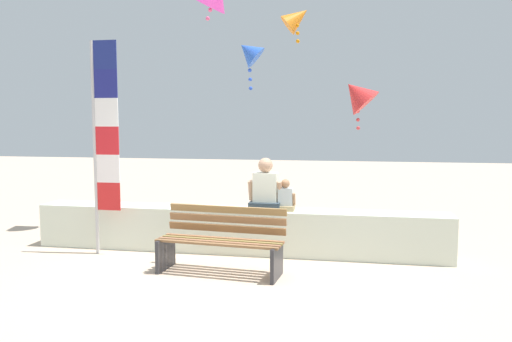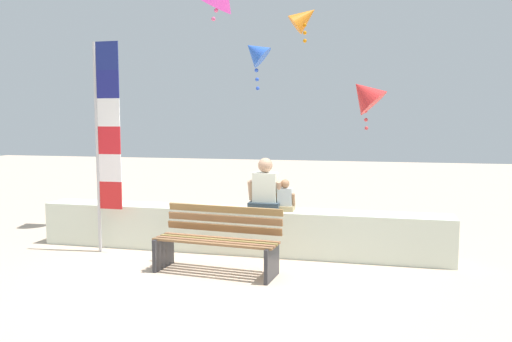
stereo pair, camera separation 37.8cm
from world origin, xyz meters
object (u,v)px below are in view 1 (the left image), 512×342
(person_child, at_px, (285,198))
(kite_red, at_px, (357,94))
(person_adult, at_px, (265,190))
(flag_banner, at_px, (103,134))
(kite_blue, at_px, (249,52))
(kite_orange, at_px, (297,18))
(park_bench, at_px, (221,242))

(person_child, xyz_separation_m, kite_red, (1.10, 3.19, 1.75))
(person_adult, bearing_deg, kite_red, 66.13)
(flag_banner, relative_size, kite_blue, 3.01)
(person_adult, relative_size, kite_orange, 0.87)
(person_adult, height_order, kite_orange, kite_orange)
(person_child, bearing_deg, flag_banner, -170.38)
(flag_banner, relative_size, kite_orange, 3.52)
(park_bench, relative_size, person_child, 3.64)
(kite_blue, bearing_deg, flag_banner, -118.12)
(kite_red, height_order, kite_orange, kite_orange)
(person_child, relative_size, flag_banner, 0.15)
(flag_banner, bearing_deg, park_bench, -16.54)
(person_adult, height_order, kite_blue, kite_blue)
(park_bench, relative_size, person_adult, 2.18)
(person_child, height_order, kite_orange, kite_orange)
(person_child, bearing_deg, kite_red, 70.94)
(park_bench, bearing_deg, kite_red, 66.58)
(kite_blue, bearing_deg, park_bench, -84.51)
(flag_banner, distance_m, kite_blue, 3.88)
(park_bench, xyz_separation_m, kite_orange, (0.55, 4.46, 3.85))
(person_adult, relative_size, person_child, 1.67)
(person_child, bearing_deg, kite_blue, 112.58)
(person_adult, distance_m, kite_red, 3.85)
(person_adult, xyz_separation_m, kite_orange, (0.12, 3.39, 3.27))
(kite_orange, bearing_deg, person_adult, -92.04)
(park_bench, bearing_deg, flag_banner, 163.46)
(park_bench, height_order, kite_orange, kite_orange)
(kite_blue, relative_size, kite_orange, 1.17)
(person_adult, distance_m, person_child, 0.33)
(flag_banner, distance_m, kite_red, 5.37)
(person_child, height_order, kite_red, kite_red)
(person_adult, distance_m, kite_orange, 4.71)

